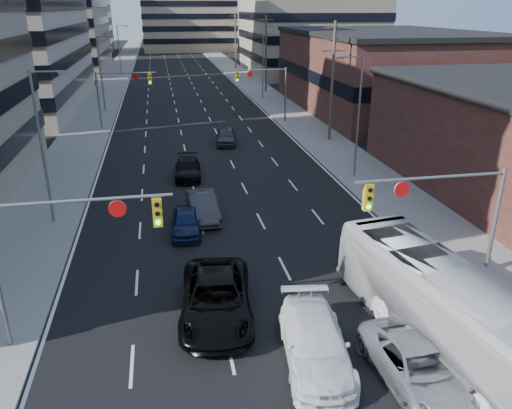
{
  "coord_description": "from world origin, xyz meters",
  "views": [
    {
      "loc": [
        -3.72,
        -9.26,
        12.17
      ],
      "look_at": [
        0.99,
        15.34,
        2.2
      ],
      "focal_mm": 35.0,
      "sensor_mm": 36.0,
      "label": 1
    }
  ],
  "objects_px": {
    "white_van": "(315,342)",
    "silver_suv": "(417,367)",
    "transit_bus": "(452,313)",
    "sedan_blue": "(186,222)",
    "black_pickup": "(216,299)"
  },
  "relations": [
    {
      "from": "silver_suv",
      "to": "transit_bus",
      "type": "xyz_separation_m",
      "value": [
        1.96,
        1.38,
        0.99
      ]
    },
    {
      "from": "silver_suv",
      "to": "transit_bus",
      "type": "bearing_deg",
      "value": 32.13
    },
    {
      "from": "silver_suv",
      "to": "transit_bus",
      "type": "distance_m",
      "value": 2.59
    },
    {
      "from": "black_pickup",
      "to": "sedan_blue",
      "type": "relative_size",
      "value": 1.55
    },
    {
      "from": "white_van",
      "to": "transit_bus",
      "type": "distance_m",
      "value": 5.13
    },
    {
      "from": "sedan_blue",
      "to": "transit_bus",
      "type": "bearing_deg",
      "value": -51.14
    },
    {
      "from": "silver_suv",
      "to": "transit_bus",
      "type": "relative_size",
      "value": 0.43
    },
    {
      "from": "white_van",
      "to": "transit_bus",
      "type": "relative_size",
      "value": 0.45
    },
    {
      "from": "black_pickup",
      "to": "silver_suv",
      "type": "height_order",
      "value": "black_pickup"
    },
    {
      "from": "transit_bus",
      "to": "sedan_blue",
      "type": "height_order",
      "value": "transit_bus"
    },
    {
      "from": "white_van",
      "to": "silver_suv",
      "type": "relative_size",
      "value": 1.06
    },
    {
      "from": "white_van",
      "to": "silver_suv",
      "type": "bearing_deg",
      "value": -23.9
    },
    {
      "from": "white_van",
      "to": "sedan_blue",
      "type": "height_order",
      "value": "white_van"
    },
    {
      "from": "white_van",
      "to": "sedan_blue",
      "type": "bearing_deg",
      "value": 114.95
    },
    {
      "from": "black_pickup",
      "to": "transit_bus",
      "type": "distance_m",
      "value": 9.18
    }
  ]
}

